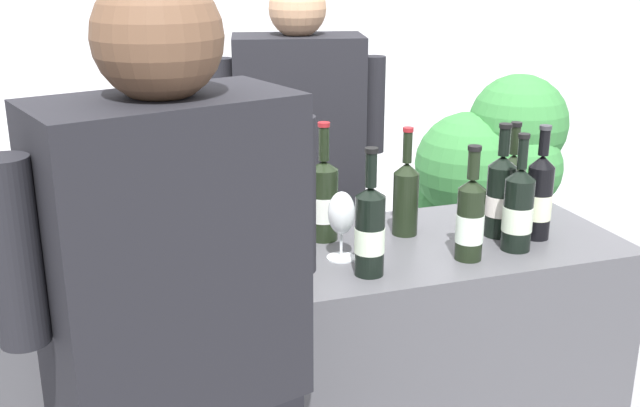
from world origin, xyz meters
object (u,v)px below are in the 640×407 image
wine_bottle_6 (511,190)px  wine_bottle_11 (500,195)px  wine_bottle_5 (518,209)px  wine_bottle_1 (160,228)px  wine_bottle_3 (539,197)px  wine_bottle_10 (257,223)px  wine_glass (341,216)px  wine_bottle_4 (470,219)px  wine_bottle_8 (324,199)px  ice_bucket (61,256)px  person_server (299,225)px  potted_shrub (488,178)px  wine_bottle_9 (370,230)px  wine_bottle_7 (285,236)px  wine_bottle_2 (213,209)px  wine_bottle_0 (406,196)px

wine_bottle_6 → wine_bottle_11: size_ratio=0.96×
wine_bottle_5 → wine_bottle_1: bearing=169.2°
wine_bottle_3 → wine_bottle_11: bearing=151.4°
wine_bottle_10 → wine_glass: bearing=-5.4°
wine_bottle_11 → wine_bottle_4: bearing=-142.0°
wine_bottle_8 → ice_bucket: (-0.72, -0.16, -0.02)m
person_server → potted_shrub: (0.99, 0.37, -0.02)m
wine_bottle_1 → wine_bottle_9: wine_bottle_9 is taller
wine_bottle_1 → wine_bottle_3: wine_bottle_3 is taller
wine_bottle_11 → wine_glass: (-0.50, -0.02, -0.00)m
wine_bottle_3 → ice_bucket: 1.32m
wine_bottle_6 → wine_bottle_7: wine_bottle_7 is taller
wine_bottle_9 → wine_bottle_11: size_ratio=1.01×
wine_bottle_10 → wine_bottle_3: bearing=-3.5°
person_server → wine_bottle_9: bearing=-93.5°
wine_bottle_11 → potted_shrub: wine_bottle_11 is taller
ice_bucket → wine_glass: bearing=-0.1°
wine_bottle_2 → wine_bottle_11: size_ratio=1.02×
wine_bottle_8 → potted_shrub: 1.41m
wine_glass → potted_shrub: 1.51m
wine_bottle_4 → person_server: 0.85m
wine_bottle_0 → wine_glass: bearing=-153.6°
wine_bottle_3 → wine_bottle_5: (-0.11, -0.06, -0.01)m
wine_bottle_0 → wine_bottle_1: (-0.72, -0.03, -0.01)m
wine_bottle_9 → person_server: size_ratio=0.20×
wine_bottle_10 → wine_bottle_11: 0.73m
wine_bottle_1 → wine_bottle_6: size_ratio=1.00×
wine_glass → ice_bucket: size_ratio=0.97×
wine_bottle_9 → person_server: person_server is taller
wine_glass → wine_bottle_0: bearing=26.4°
wine_bottle_5 → wine_bottle_8: (-0.49, 0.25, 0.00)m
wine_bottle_1 → wine_bottle_10: size_ratio=0.93×
wine_bottle_5 → potted_shrub: wine_bottle_5 is taller
wine_bottle_2 → wine_bottle_6: bearing=-5.1°
wine_bottle_0 → wine_bottle_6: (0.33, -0.03, -0.01)m
wine_bottle_4 → ice_bucket: (-1.05, 0.11, -0.02)m
wine_bottle_0 → potted_shrub: (0.82, 0.91, -0.28)m
wine_bottle_0 → person_server: 0.62m
wine_bottle_5 → wine_bottle_2: bearing=162.3°
wine_bottle_2 → wine_bottle_3: size_ratio=1.02×
wine_glass → wine_bottle_5: bearing=-10.5°
wine_bottle_4 → wine_bottle_7: wine_bottle_7 is taller
wine_bottle_9 → wine_bottle_10: bearing=150.9°
wine_bottle_0 → wine_bottle_9: (-0.21, -0.24, 0.00)m
wine_bottle_2 → ice_bucket: wine_bottle_2 is taller
wine_bottle_6 → wine_bottle_11: wine_bottle_11 is taller
wine_bottle_9 → wine_bottle_11: (0.47, 0.15, 0.00)m
potted_shrub → wine_bottle_10: bearing=-142.1°
wine_bottle_0 → wine_bottle_5: wine_bottle_5 is taller
wine_bottle_10 → wine_bottle_0: bearing=12.0°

